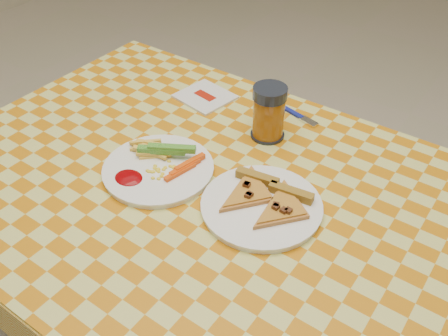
{
  "coord_description": "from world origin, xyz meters",
  "views": [
    {
      "loc": [
        0.49,
        -0.64,
        1.47
      ],
      "look_at": [
        0.0,
        0.05,
        0.78
      ],
      "focal_mm": 40.0,
      "sensor_mm": 36.0,
      "label": 1
    }
  ],
  "objects_px": {
    "table": "(210,212)",
    "plate_right": "(261,207)",
    "plate_left": "(158,170)",
    "drink_glass": "(269,113)"
  },
  "relations": [
    {
      "from": "table",
      "to": "plate_right",
      "type": "distance_m",
      "value": 0.15
    },
    {
      "from": "table",
      "to": "plate_left",
      "type": "distance_m",
      "value": 0.15
    },
    {
      "from": "plate_left",
      "to": "drink_glass",
      "type": "relative_size",
      "value": 1.81
    },
    {
      "from": "plate_left",
      "to": "plate_right",
      "type": "bearing_deg",
      "value": 7.43
    },
    {
      "from": "plate_right",
      "to": "drink_glass",
      "type": "distance_m",
      "value": 0.27
    },
    {
      "from": "plate_left",
      "to": "table",
      "type": "bearing_deg",
      "value": 10.86
    },
    {
      "from": "plate_left",
      "to": "drink_glass",
      "type": "height_order",
      "value": "drink_glass"
    },
    {
      "from": "plate_left",
      "to": "drink_glass",
      "type": "bearing_deg",
      "value": 64.48
    },
    {
      "from": "table",
      "to": "plate_right",
      "type": "relative_size",
      "value": 5.24
    },
    {
      "from": "table",
      "to": "plate_right",
      "type": "xyz_separation_m",
      "value": [
        0.13,
        0.01,
        0.08
      ]
    }
  ]
}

